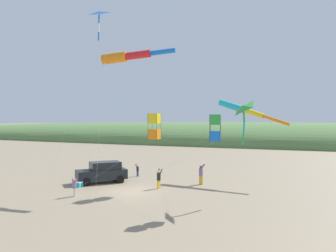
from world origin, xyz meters
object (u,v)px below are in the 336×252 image
(cooler_box, at_px, (80,184))
(person_child_green_jacket, at_px, (74,186))
(parked_car, at_px, (102,172))
(kite_delta_rainbow_low_near, at_px, (243,109))
(person_child_grey_jacket, at_px, (159,178))
(kite_delta_magenta_far_left, at_px, (99,14))
(person_bystander_far, at_px, (138,170))
(kite_box_long_streamer_left, at_px, (215,128))
(person_adult_flyer, at_px, (201,173))
(kite_windsock_white_trailing, at_px, (127,56))
(kite_box_purple_drifting, at_px, (154,126))
(kite_windsock_striped_overhead, at_px, (242,109))

(cooler_box, relative_size, person_child_green_jacket, 0.44)
(parked_car, bearing_deg, kite_delta_rainbow_low_near, 81.36)
(person_child_grey_jacket, distance_m, kite_delta_magenta_far_left, 13.81)
(kite_delta_rainbow_low_near, xyz_separation_m, kite_delta_magenta_far_left, (1.03, -10.98, 7.49))
(kite_delta_rainbow_low_near, bearing_deg, parked_car, -98.64)
(person_child_green_jacket, xyz_separation_m, person_bystander_far, (-9.41, 0.34, -0.11))
(person_child_grey_jacket, height_order, kite_delta_rainbow_low_near, kite_delta_rainbow_low_near)
(kite_delta_magenta_far_left, bearing_deg, kite_box_long_streamer_left, 78.30)
(person_adult_flyer, xyz_separation_m, person_bystander_far, (-1.63, -6.97, -0.32))
(person_adult_flyer, bearing_deg, kite_box_long_streamer_left, 22.69)
(kite_delta_rainbow_low_near, bearing_deg, kite_delta_magenta_far_left, -84.66)
(person_child_green_jacket, relative_size, person_child_grey_jacket, 0.88)
(kite_windsock_white_trailing, relative_size, kite_box_purple_drifting, 1.69)
(person_child_green_jacket, relative_size, kite_windsock_white_trailing, 0.12)
(kite_windsock_striped_overhead, bearing_deg, person_adult_flyer, -32.95)
(person_child_green_jacket, bearing_deg, person_child_grey_jacket, 136.52)
(cooler_box, height_order, kite_windsock_striped_overhead, kite_windsock_striped_overhead)
(person_bystander_far, distance_m, kite_box_long_streamer_left, 14.28)
(parked_car, bearing_deg, person_child_grey_jacket, 85.48)
(person_bystander_far, distance_m, kite_box_purple_drifting, 8.13)
(person_child_grey_jacket, distance_m, person_bystander_far, 6.24)
(kite_delta_magenta_far_left, bearing_deg, kite_windsock_striped_overhead, 135.58)
(person_child_green_jacket, relative_size, kite_delta_rainbow_low_near, 0.13)
(cooler_box, bearing_deg, kite_box_long_streamer_left, 77.60)
(kite_windsock_white_trailing, distance_m, kite_box_long_streamer_left, 11.49)
(person_adult_flyer, distance_m, person_child_grey_jacket, 3.97)
(cooler_box, xyz_separation_m, kite_box_purple_drifting, (-1.06, 6.37, 4.87))
(person_child_green_jacket, distance_m, kite_box_purple_drifting, 7.49)
(parked_car, bearing_deg, cooler_box, -18.12)
(person_child_grey_jacket, distance_m, kite_box_purple_drifting, 4.28)
(parked_car, bearing_deg, kite_box_long_streamer_left, 66.53)
(person_child_green_jacket, height_order, person_bystander_far, person_child_green_jacket)
(person_bystander_far, bearing_deg, parked_car, -18.61)
(kite_windsock_white_trailing, bearing_deg, person_bystander_far, -163.34)
(parked_car, distance_m, kite_windsock_white_trailing, 10.34)
(person_child_green_jacket, bearing_deg, parked_car, -168.89)
(person_adult_flyer, xyz_separation_m, kite_windsock_striped_overhead, (-4.21, 2.73, 5.59))
(person_bystander_far, xyz_separation_m, kite_windsock_striped_overhead, (-2.58, 9.70, 5.91))
(kite_delta_rainbow_low_near, bearing_deg, cooler_box, -88.40)
(parked_car, distance_m, kite_windsock_striped_overhead, 14.10)
(person_bystander_far, distance_m, kite_delta_magenta_far_left, 14.96)
(person_bystander_far, height_order, kite_delta_rainbow_low_near, kite_delta_rainbow_low_near)
(parked_car, xyz_separation_m, kite_delta_magenta_far_left, (2.95, 1.65, 12.90))
(kite_windsock_white_trailing, bearing_deg, parked_car, -97.18)
(person_child_grey_jacket, xyz_separation_m, kite_box_purple_drifting, (0.79, -0.03, 4.21))
(parked_car, xyz_separation_m, kite_windsock_striped_overhead, (-6.68, 11.08, 5.61))
(person_bystander_far, distance_m, kite_windsock_striped_overhead, 11.65)
(kite_delta_rainbow_low_near, height_order, kite_delta_magenta_far_left, kite_delta_magenta_far_left)
(person_child_grey_jacket, bearing_deg, kite_delta_rainbow_low_near, 78.09)
(person_adult_flyer, height_order, kite_box_long_streamer_left, kite_box_long_streamer_left)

